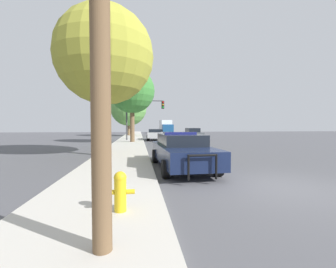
{
  "coord_description": "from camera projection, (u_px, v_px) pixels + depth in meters",
  "views": [
    {
      "loc": [
        -4.16,
        -5.93,
        1.81
      ],
      "look_at": [
        -1.16,
        16.93,
        0.91
      ],
      "focal_mm": 24.0,
      "sensor_mm": 36.0,
      "label": 1
    }
  ],
  "objects": [
    {
      "name": "ground_plane",
      "position": [
        284.0,
        188.0,
        6.49
      ],
      "size": [
        110.0,
        110.0,
        0.0
      ],
      "primitive_type": "plane",
      "color": "#4F4F54"
    },
    {
      "name": "fire_hydrant",
      "position": [
        120.0,
        190.0,
        4.37
      ],
      "size": [
        0.56,
        0.25,
        0.78
      ],
      "color": "gold",
      "rests_on": "sidewalk_left"
    },
    {
      "name": "traffic_light",
      "position": [
        143.0,
        111.0,
        25.67
      ],
      "size": [
        4.37,
        0.35,
        4.65
      ],
      "color": "#424247",
      "rests_on": "sidewalk_left"
    },
    {
      "name": "car_background_oncoming",
      "position": [
        193.0,
        133.0,
        28.56
      ],
      "size": [
        1.96,
        4.28,
        1.46
      ],
      "rotation": [
        0.0,
        0.0,
        3.16
      ],
      "color": "#474C51",
      "rests_on": "ground_plane"
    },
    {
      "name": "tree_sidewalk_mid",
      "position": [
        132.0,
        91.0,
        22.66
      ],
      "size": [
        4.57,
        4.57,
        7.48
      ],
      "color": "brown",
      "rests_on": "sidewalk_left"
    },
    {
      "name": "police_car",
      "position": [
        182.0,
        150.0,
        9.43
      ],
      "size": [
        2.27,
        5.39,
        1.52
      ],
      "rotation": [
        0.0,
        0.0,
        3.18
      ],
      "color": "#141E3D",
      "rests_on": "ground_plane"
    },
    {
      "name": "sidewalk_left",
      "position": [
        103.0,
        192.0,
        5.82
      ],
      "size": [
        3.0,
        110.0,
        0.13
      ],
      "color": "#BCB7AD",
      "rests_on": "ground_plane"
    },
    {
      "name": "car_background_midblock",
      "position": [
        155.0,
        134.0,
        26.95
      ],
      "size": [
        2.2,
        4.54,
        1.36
      ],
      "rotation": [
        0.0,
        0.0,
        -0.08
      ],
      "color": "#B7B7BC",
      "rests_on": "ground_plane"
    },
    {
      "name": "box_truck",
      "position": [
        166.0,
        126.0,
        50.44
      ],
      "size": [
        2.67,
        6.75,
        2.95
      ],
      "rotation": [
        0.0,
        0.0,
        3.17
      ],
      "color": "navy",
      "rests_on": "ground_plane"
    },
    {
      "name": "tree_sidewalk_near",
      "position": [
        105.0,
        56.0,
        13.15
      ],
      "size": [
        5.7,
        5.7,
        8.61
      ],
      "color": "brown",
      "rests_on": "sidewalk_left"
    },
    {
      "name": "tree_sidewalk_far",
      "position": [
        129.0,
        108.0,
        37.21
      ],
      "size": [
        5.99,
        5.99,
        7.58
      ],
      "color": "brown",
      "rests_on": "sidewalk_left"
    }
  ]
}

